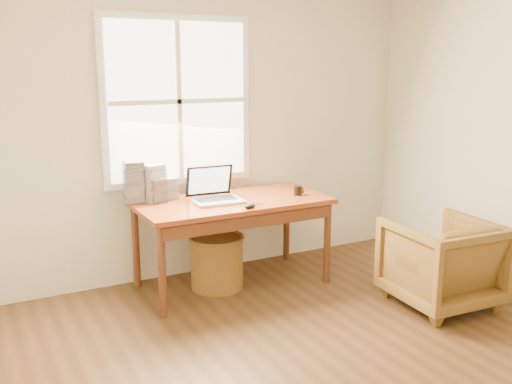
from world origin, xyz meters
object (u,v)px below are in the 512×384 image
Objects in this scene: laptop at (218,187)px; desk at (232,202)px; coffee_mug at (298,191)px; cd_stack_a at (153,183)px; wicker_stool at (217,262)px; armchair at (441,262)px.

desk is at bearing 17.28° from laptop.
desk is at bearing -176.62° from coffee_mug.
wicker_stool is at bearing -28.27° from cd_stack_a.
coffee_mug is at bearing -9.14° from wicker_stool.
cd_stack_a reaches higher than armchair.
armchair is 9.35× the size of coffee_mug.
laptop is at bearing -171.57° from coffee_mug.
wicker_stool is 0.66m from laptop.
armchair is (1.26, -1.13, -0.38)m from desk.
laptop is 0.73m from coffee_mug.
cd_stack_a is (-1.86, 1.37, 0.56)m from armchair.
wicker_stool is 5.44× the size of coffee_mug.
cd_stack_a is (-1.17, 0.36, 0.11)m from coffee_mug.
desk is at bearing -38.15° from armchair.
armchair is 2.04× the size of laptop.
desk reaches higher than wicker_stool.
desk is 0.59m from coffee_mug.
coffee_mug is (-0.69, 1.02, 0.45)m from armchair.
cd_stack_a reaches higher than desk.
coffee_mug is at bearing -52.16° from armchair.
desk is 19.73× the size of coffee_mug.
armchair is 1.72× the size of wicker_stool.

